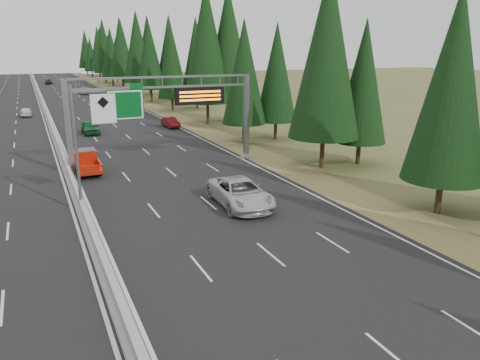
% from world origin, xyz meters
% --- Properties ---
extents(road, '(32.00, 260.00, 0.08)m').
position_xyz_m(road, '(0.00, 80.00, 0.04)').
color(road, black).
rests_on(road, ground).
extents(shoulder_right, '(3.60, 260.00, 0.06)m').
position_xyz_m(shoulder_right, '(17.80, 80.00, 0.03)').
color(shoulder_right, olive).
rests_on(shoulder_right, ground).
extents(median_barrier, '(0.70, 260.00, 0.85)m').
position_xyz_m(median_barrier, '(0.00, 80.00, 0.41)').
color(median_barrier, gray).
rests_on(median_barrier, road).
extents(sign_gantry, '(16.75, 0.98, 7.80)m').
position_xyz_m(sign_gantry, '(8.92, 34.88, 5.27)').
color(sign_gantry, slate).
rests_on(sign_gantry, road).
extents(hov_sign_pole, '(2.80, 0.50, 8.00)m').
position_xyz_m(hov_sign_pole, '(0.58, 24.97, 4.72)').
color(hov_sign_pole, slate).
rests_on(hov_sign_pole, road).
extents(tree_row_right, '(11.26, 242.93, 18.83)m').
position_xyz_m(tree_row_right, '(22.16, 76.10, 9.71)').
color(tree_row_right, black).
rests_on(tree_row_right, ground).
extents(silver_minivan, '(3.22, 6.50, 1.77)m').
position_xyz_m(silver_minivan, '(9.75, 22.10, 0.97)').
color(silver_minivan, silver).
rests_on(silver_minivan, road).
extents(red_pickup, '(1.95, 5.46, 1.78)m').
position_xyz_m(red_pickup, '(1.50, 35.75, 1.06)').
color(red_pickup, black).
rests_on(red_pickup, road).
extents(car_ahead_green, '(1.91, 4.69, 1.59)m').
position_xyz_m(car_ahead_green, '(4.22, 54.43, 0.88)').
color(car_ahead_green, '#135524').
rests_on(car_ahead_green, road).
extents(car_ahead_dkred, '(1.69, 4.07, 1.31)m').
position_xyz_m(car_ahead_dkred, '(14.50, 55.01, 0.73)').
color(car_ahead_dkred, '#620E10').
rests_on(car_ahead_dkred, road).
extents(car_ahead_dkgrey, '(2.22, 4.98, 1.42)m').
position_xyz_m(car_ahead_dkgrey, '(10.48, 75.99, 0.79)').
color(car_ahead_dkgrey, black).
rests_on(car_ahead_dkgrey, road).
extents(car_ahead_white, '(2.99, 5.69, 1.53)m').
position_xyz_m(car_ahead_white, '(9.95, 108.61, 0.84)').
color(car_ahead_white, '#B4B4B4').
rests_on(car_ahead_white, road).
extents(car_ahead_far, '(2.08, 4.46, 1.48)m').
position_xyz_m(car_ahead_far, '(3.73, 144.74, 0.82)').
color(car_ahead_far, black).
rests_on(car_ahead_far, road).
extents(car_onc_white, '(1.75, 4.09, 1.38)m').
position_xyz_m(car_onc_white, '(-2.83, 74.15, 0.77)').
color(car_onc_white, silver).
rests_on(car_onc_white, road).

